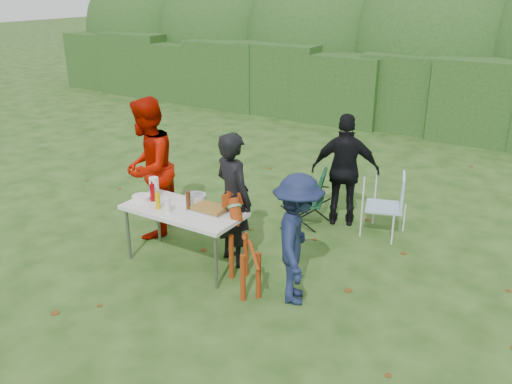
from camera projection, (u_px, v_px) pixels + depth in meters
The scene contains 20 objects.
ground at pixel (203, 272), 6.60m from camera, with size 80.00×80.00×0.00m, color #1E4211.
hedge_row at pixel (411, 94), 12.60m from camera, with size 22.00×1.40×1.70m, color #23471C.
shrub_backdrop at pixel (433, 53), 13.59m from camera, with size 20.00×2.60×3.20m, color #3D6628.
folding_table at pixel (183, 213), 6.56m from camera, with size 1.50×0.70×0.74m.
person_cook at pixel (233, 199), 6.56m from camera, with size 0.61×0.40×1.68m, color black.
person_red_jacket at pixel (148, 168), 7.29m from camera, with size 0.93×0.72×1.91m, color #A90E00.
person_black_puffy at pixel (345, 170), 7.64m from camera, with size 0.95×0.40×1.63m, color black.
child at pixel (297, 240), 5.78m from camera, with size 0.95×0.55×1.47m, color #151E40.
dog at pixel (244, 250), 6.10m from camera, with size 1.01×0.41×0.96m, color maroon, non-canonical shape.
camping_chair at pixel (306, 198), 7.71m from camera, with size 0.53×0.53×0.85m, color #144025, non-canonical shape.
lawn_chair at pixel (384, 204), 7.43m from camera, with size 0.53×0.53×0.90m, color #5B98C6, non-canonical shape.
food_tray at pixel (210, 210), 6.49m from camera, with size 0.45×0.30×0.02m, color #B7B7BA.
focaccia_bread at pixel (210, 208), 6.48m from camera, with size 0.40×0.26×0.04m, color olive.
mustard_bottle at pixel (158, 201), 6.50m from camera, with size 0.06×0.06×0.20m, color #D5AE00.
ketchup_bottle at pixel (152, 193), 6.73m from camera, with size 0.06×0.06×0.22m, color #910108.
beer_bottle at pixel (188, 201), 6.47m from camera, with size 0.06×0.06×0.24m, color #47230F.
paper_towel_roll at pixel (154, 187), 6.86m from camera, with size 0.12×0.12×0.26m, color white.
cup_stack at pixel (167, 205), 6.41m from camera, with size 0.08×0.08×0.18m, color white.
pasta_bowl at pixel (196, 198), 6.72m from camera, with size 0.26×0.26×0.10m, color silver.
plate_stack at pixel (142, 197), 6.82m from camera, with size 0.24×0.24×0.05m, color white.
Camera 1 is at (3.63, -4.56, 3.32)m, focal length 38.00 mm.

